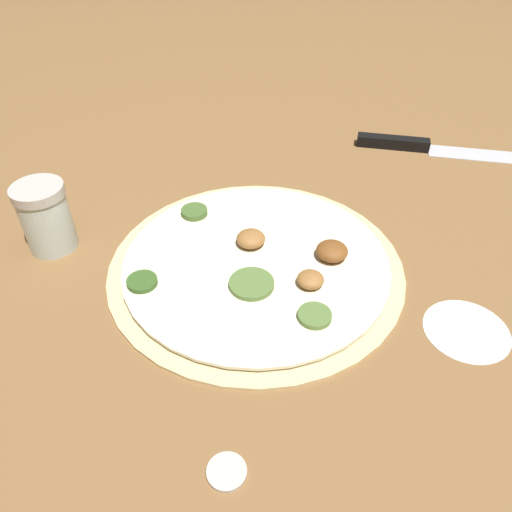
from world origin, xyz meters
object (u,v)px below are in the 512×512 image
(knife, at_px, (432,148))
(loose_cap, at_px, (227,471))
(spice_jar, at_px, (46,217))
(pizza, at_px, (257,263))

(knife, bearing_deg, loose_cap, -108.78)
(knife, height_order, spice_jar, spice_jar)
(loose_cap, bearing_deg, pizza, 72.24)
(spice_jar, relative_size, loose_cap, 2.61)
(knife, relative_size, loose_cap, 10.02)
(spice_jar, bearing_deg, pizza, -21.30)
(spice_jar, bearing_deg, loose_cap, -64.00)
(pizza, distance_m, knife, 0.41)
(pizza, bearing_deg, knife, 33.04)
(pizza, height_order, spice_jar, spice_jar)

